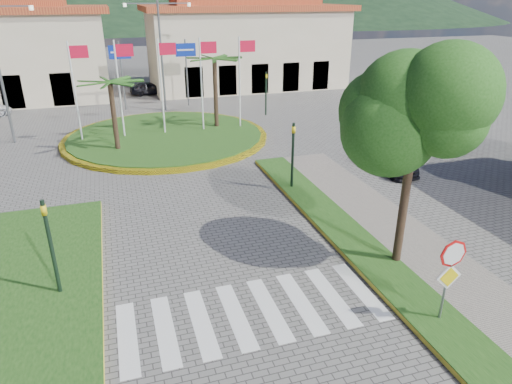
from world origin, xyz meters
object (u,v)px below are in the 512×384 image
object	(u,v)px
roundabout_island	(166,136)
stop_sign	(450,269)
deciduous_tree	(417,113)
car_dark_a	(149,88)
car_side_right	(390,161)
car_dark_b	(241,86)

from	to	relation	value
roundabout_island	stop_sign	world-z (taller)	roundabout_island
deciduous_tree	car_dark_a	world-z (taller)	deciduous_tree
car_side_right	stop_sign	bearing A→B (deg)	-120.63
stop_sign	deciduous_tree	world-z (taller)	deciduous_tree
roundabout_island	car_side_right	xyz separation A→B (m)	(10.21, -9.24, 0.35)
roundabout_island	car_dark_b	size ratio (longest dim) A/B	3.09
stop_sign	car_side_right	xyz separation A→B (m)	(5.31, 10.80, -1.27)
deciduous_tree	roundabout_island	bearing A→B (deg)	107.91
stop_sign	car_dark_b	xyz separation A→B (m)	(3.54, 32.48, -1.11)
roundabout_island	car_dark_a	bearing A→B (deg)	88.51
roundabout_island	stop_sign	xyz separation A→B (m)	(4.90, -20.04, 1.62)
car_dark_a	car_dark_b	world-z (taller)	car_dark_b
car_side_right	car_dark_b	bearing A→B (deg)	90.25
roundabout_island	car_dark_a	xyz separation A→B (m)	(0.38, 14.46, 0.41)
roundabout_island	deciduous_tree	distance (m)	18.55
stop_sign	car_side_right	distance (m)	12.10
car_side_right	car_dark_a	bearing A→B (deg)	108.10
deciduous_tree	car_side_right	world-z (taller)	deciduous_tree
deciduous_tree	car_side_right	bearing A→B (deg)	58.73
roundabout_island	car_dark_b	distance (m)	15.04
car_dark_a	roundabout_island	bearing A→B (deg)	173.61
car_dark_b	car_side_right	size ratio (longest dim) A/B	1.14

